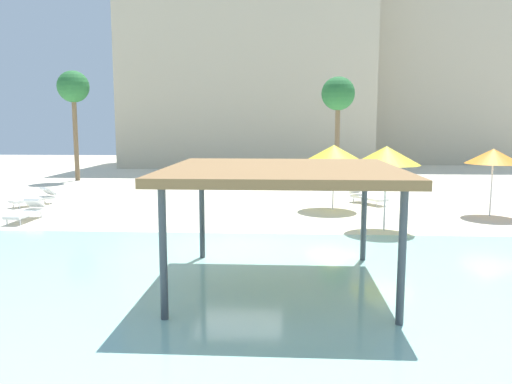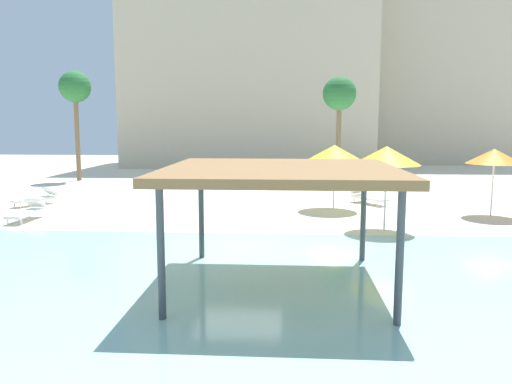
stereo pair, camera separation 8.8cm
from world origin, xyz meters
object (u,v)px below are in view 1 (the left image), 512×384
at_px(lounge_chair_0, 366,196).
at_px(palm_tree_1, 73,89).
at_px(beach_umbrella_orange_2, 493,156).
at_px(palm_tree_0, 338,96).
at_px(shade_pavilion, 282,174).
at_px(lounge_chair_2, 27,211).
at_px(lounge_chair_1, 36,198).
at_px(beach_umbrella_yellow_3, 334,153).
at_px(beach_umbrella_yellow_1, 386,156).

distance_m(lounge_chair_0, palm_tree_1, 18.93).
bearing_deg(lounge_chair_0, palm_tree_1, -149.96).
bearing_deg(beach_umbrella_orange_2, palm_tree_0, 116.50).
xyz_separation_m(shade_pavilion, lounge_chair_2, (-9.31, 6.88, -2.12)).
bearing_deg(beach_umbrella_orange_2, lounge_chair_2, -173.74).
bearing_deg(lounge_chair_2, lounge_chair_1, -156.97).
bearing_deg(beach_umbrella_yellow_3, lounge_chair_2, -165.16).
bearing_deg(shade_pavilion, beach_umbrella_yellow_3, 78.33).
relative_size(lounge_chair_1, palm_tree_0, 0.31).
bearing_deg(palm_tree_0, beach_umbrella_yellow_1, -88.66).
relative_size(lounge_chair_0, palm_tree_1, 0.29).
bearing_deg(beach_umbrella_yellow_1, lounge_chair_2, 175.59).
xyz_separation_m(beach_umbrella_yellow_1, lounge_chair_2, (-12.65, 0.98, -2.14)).
height_order(lounge_chair_0, lounge_chair_1, same).
relative_size(beach_umbrella_orange_2, beach_umbrella_yellow_3, 0.97).
height_order(shade_pavilion, lounge_chair_2, shade_pavilion).
xyz_separation_m(lounge_chair_2, palm_tree_0, (12.36, 11.61, 4.70)).
bearing_deg(lounge_chair_1, lounge_chair_2, 54.41).
distance_m(shade_pavilion, palm_tree_1, 23.43).
bearing_deg(beach_umbrella_yellow_1, lounge_chair_0, 86.83).
relative_size(beach_umbrella_yellow_1, lounge_chair_1, 1.44).
bearing_deg(beach_umbrella_yellow_1, beach_umbrella_yellow_3, 108.16).
bearing_deg(palm_tree_1, beach_umbrella_yellow_3, -32.95).
relative_size(shade_pavilion, beach_umbrella_yellow_1, 1.74).
relative_size(lounge_chair_2, palm_tree_1, 0.29).
xyz_separation_m(lounge_chair_2, palm_tree_1, (-3.40, 12.57, 5.19)).
bearing_deg(beach_umbrella_yellow_3, shade_pavilion, -101.67).
bearing_deg(beach_umbrella_yellow_3, lounge_chair_0, 44.43).
height_order(beach_umbrella_yellow_3, lounge_chair_2, beach_umbrella_yellow_3).
xyz_separation_m(shade_pavilion, palm_tree_1, (-12.71, 19.44, 3.07)).
distance_m(lounge_chair_0, lounge_chair_1, 14.36).
height_order(beach_umbrella_yellow_1, lounge_chair_2, beach_umbrella_yellow_1).
distance_m(beach_umbrella_orange_2, beach_umbrella_yellow_3, 5.96).
distance_m(beach_umbrella_orange_2, lounge_chair_0, 5.39).
relative_size(lounge_chair_1, lounge_chair_2, 1.01).
bearing_deg(lounge_chair_1, palm_tree_1, -135.05).
height_order(beach_umbrella_orange_2, beach_umbrella_yellow_3, beach_umbrella_yellow_3).
xyz_separation_m(shade_pavilion, palm_tree_0, (3.05, 18.48, 2.58)).
height_order(lounge_chair_1, palm_tree_0, palm_tree_0).
height_order(lounge_chair_1, palm_tree_1, palm_tree_1).
bearing_deg(beach_umbrella_orange_2, beach_umbrella_yellow_1, -147.83).
bearing_deg(lounge_chair_1, shade_pavilion, 78.66).
bearing_deg(palm_tree_0, palm_tree_1, 176.51).
bearing_deg(beach_umbrella_yellow_3, palm_tree_0, 83.29).
xyz_separation_m(beach_umbrella_yellow_1, beach_umbrella_orange_2, (4.55, 2.86, -0.20)).
bearing_deg(shade_pavilion, palm_tree_1, 123.17).
bearing_deg(lounge_chair_2, beach_umbrella_yellow_3, 105.85).
bearing_deg(beach_umbrella_yellow_1, beach_umbrella_orange_2, 32.17).
bearing_deg(beach_umbrella_orange_2, lounge_chair_0, 147.54).
relative_size(lounge_chair_0, lounge_chair_1, 0.99).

